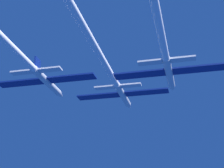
# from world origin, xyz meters

# --- Properties ---
(jet_lead) EXTENTS (20.82, 56.77, 3.45)m
(jet_lead) POSITION_xyz_m (0.85, -15.25, 0.26)
(jet_lead) COLOR silver
(jet_left_wing) EXTENTS (20.82, 63.48, 3.45)m
(jet_left_wing) POSITION_xyz_m (-12.47, -30.39, -0.19)
(jet_left_wing) COLOR silver
(jet_right_wing) EXTENTS (20.82, 66.12, 3.45)m
(jet_right_wing) POSITION_xyz_m (12.27, -31.41, -0.76)
(jet_right_wing) COLOR silver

